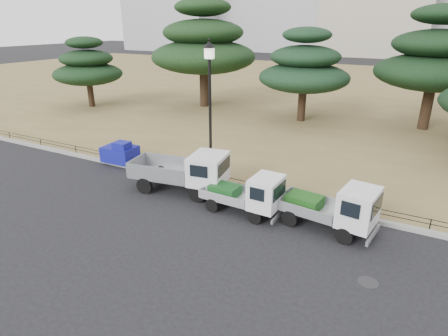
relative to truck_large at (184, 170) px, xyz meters
The scene contains 14 objects.
ground 2.56m from the truck_large, 41.63° to the right, with size 220.00×220.00×0.00m, color black.
lawn 29.12m from the truck_large, 86.56° to the left, with size 120.00×56.00×0.15m, color olive.
curb 2.25m from the truck_large, 30.92° to the left, with size 120.00×0.25×0.16m, color gray.
truck_large is the anchor object (origin of this frame).
truck_kei_front 3.36m from the truck_large, ahead, with size 3.24×1.50×1.69m.
truck_kei_rear 6.58m from the truck_large, ahead, with size 3.65×1.93×1.82m.
street_lamp 3.63m from the truck_large, 66.87° to the left, with size 0.56×0.56×6.23m.
pipe_fence 2.20m from the truck_large, 34.41° to the left, with size 38.00×0.04×0.40m.
tarp_pile 5.21m from the truck_large, 164.85° to the left, with size 1.78×1.35×1.14m.
manhole 8.76m from the truck_large, 18.46° to the right, with size 0.60×0.60×0.01m, color #2D2D30.
pine_west_far 20.29m from the truck_large, 147.61° to the left, with size 5.79×5.79×5.85m.
pine_west_near 18.15m from the truck_large, 118.03° to the left, with size 8.83×8.83×8.83m.
pine_center_left 14.84m from the truck_large, 86.77° to the left, with size 6.56×6.56×6.67m.
pine_center_right 18.94m from the truck_large, 60.83° to the left, with size 7.60×7.60×8.06m.
Camera 1 is at (7.00, -11.11, 7.12)m, focal length 30.00 mm.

